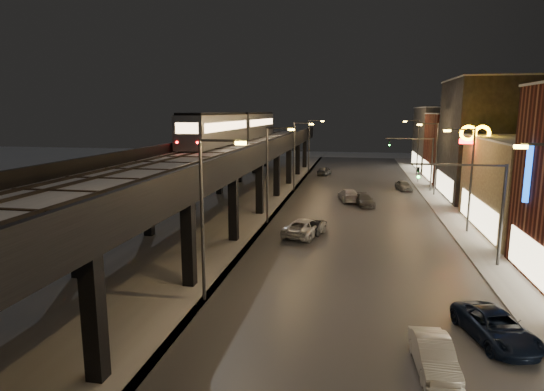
{
  "coord_description": "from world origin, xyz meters",
  "views": [
    {
      "loc": [
        7.41,
        -9.7,
        10.38
      ],
      "look_at": [
        2.04,
        18.82,
        5.0
      ],
      "focal_mm": 30.0,
      "sensor_mm": 36.0,
      "label": 1
    }
  ],
  "objects_px": {
    "car_mid_silver": "(305,228)",
    "car_mid_dark": "(349,196)",
    "car_near_white": "(315,227)",
    "car_onc_dark": "(495,328)",
    "subway_train": "(237,126)",
    "car_onc_red": "(404,186)",
    "car_onc_silver": "(434,357)",
    "car_onc_white": "(364,201)",
    "car_far_white": "(324,171)"
  },
  "relations": [
    {
      "from": "car_mid_silver",
      "to": "car_mid_dark",
      "type": "height_order",
      "value": "car_mid_silver"
    },
    {
      "from": "car_near_white",
      "to": "car_onc_dark",
      "type": "distance_m",
      "value": 19.78
    },
    {
      "from": "subway_train",
      "to": "car_onc_red",
      "type": "xyz_separation_m",
      "value": [
        22.12,
        2.51,
        -7.78
      ]
    },
    {
      "from": "subway_train",
      "to": "car_onc_silver",
      "type": "relative_size",
      "value": 9.23
    },
    {
      "from": "car_mid_silver",
      "to": "car_onc_red",
      "type": "xyz_separation_m",
      "value": [
        10.32,
        24.96,
        -0.09
      ]
    },
    {
      "from": "car_onc_silver",
      "to": "car_mid_dark",
      "type": "bearing_deg",
      "value": 92.9
    },
    {
      "from": "subway_train",
      "to": "car_mid_silver",
      "type": "relative_size",
      "value": 6.92
    },
    {
      "from": "car_onc_silver",
      "to": "car_onc_white",
      "type": "relative_size",
      "value": 0.94
    },
    {
      "from": "car_mid_silver",
      "to": "car_onc_white",
      "type": "height_order",
      "value": "car_mid_silver"
    },
    {
      "from": "subway_train",
      "to": "car_far_white",
      "type": "xyz_separation_m",
      "value": [
        10.63,
        15.33,
        -7.73
      ]
    },
    {
      "from": "car_onc_white",
      "to": "subway_train",
      "type": "bearing_deg",
      "value": 138.18
    },
    {
      "from": "car_onc_dark",
      "to": "car_far_white",
      "type": "bearing_deg",
      "value": 86.91
    },
    {
      "from": "car_mid_silver",
      "to": "car_onc_silver",
      "type": "bearing_deg",
      "value": 127.11
    },
    {
      "from": "car_mid_dark",
      "to": "car_far_white",
      "type": "distance_m",
      "value": 22.27
    },
    {
      "from": "car_onc_silver",
      "to": "subway_train",
      "type": "bearing_deg",
      "value": 110.96
    },
    {
      "from": "car_onc_dark",
      "to": "car_onc_silver",
      "type": "bearing_deg",
      "value": -151.15
    },
    {
      "from": "car_onc_silver",
      "to": "car_onc_dark",
      "type": "bearing_deg",
      "value": 40.42
    },
    {
      "from": "car_mid_dark",
      "to": "car_onc_white",
      "type": "distance_m",
      "value": 2.94
    },
    {
      "from": "subway_train",
      "to": "car_onc_red",
      "type": "height_order",
      "value": "subway_train"
    },
    {
      "from": "subway_train",
      "to": "car_mid_silver",
      "type": "height_order",
      "value": "subway_train"
    },
    {
      "from": "car_near_white",
      "to": "car_onc_red",
      "type": "xyz_separation_m",
      "value": [
        9.59,
        23.94,
        0.03
      ]
    },
    {
      "from": "car_mid_silver",
      "to": "car_onc_white",
      "type": "distance_m",
      "value": 14.48
    },
    {
      "from": "subway_train",
      "to": "car_onc_white",
      "type": "height_order",
      "value": "subway_train"
    },
    {
      "from": "car_near_white",
      "to": "car_onc_white",
      "type": "xyz_separation_m",
      "value": [
        4.29,
        12.57,
        0.01
      ]
    },
    {
      "from": "car_near_white",
      "to": "car_far_white",
      "type": "distance_m",
      "value": 36.81
    },
    {
      "from": "car_mid_dark",
      "to": "car_onc_silver",
      "type": "height_order",
      "value": "car_mid_dark"
    },
    {
      "from": "car_mid_silver",
      "to": "car_onc_red",
      "type": "distance_m",
      "value": 27.01
    },
    {
      "from": "subway_train",
      "to": "car_onc_silver",
      "type": "distance_m",
      "value": 46.53
    },
    {
      "from": "car_onc_silver",
      "to": "car_onc_dark",
      "type": "distance_m",
      "value": 4.4
    },
    {
      "from": "subway_train",
      "to": "car_mid_silver",
      "type": "distance_m",
      "value": 26.5
    },
    {
      "from": "car_onc_silver",
      "to": "car_onc_red",
      "type": "distance_m",
      "value": 44.27
    },
    {
      "from": "car_mid_silver",
      "to": "car_onc_red",
      "type": "relative_size",
      "value": 1.4
    },
    {
      "from": "car_far_white",
      "to": "subway_train",
      "type": "bearing_deg",
      "value": 66.14
    },
    {
      "from": "car_onc_dark",
      "to": "car_mid_dark",
      "type": "bearing_deg",
      "value": 87.42
    },
    {
      "from": "car_mid_dark",
      "to": "car_onc_red",
      "type": "relative_size",
      "value": 1.29
    },
    {
      "from": "car_far_white",
      "to": "car_onc_red",
      "type": "relative_size",
      "value": 1.09
    },
    {
      "from": "car_far_white",
      "to": "car_onc_dark",
      "type": "distance_m",
      "value": 55.19
    },
    {
      "from": "subway_train",
      "to": "car_far_white",
      "type": "relative_size",
      "value": 8.93
    },
    {
      "from": "car_onc_silver",
      "to": "car_mid_silver",
      "type": "bearing_deg",
      "value": 107.28
    },
    {
      "from": "car_far_white",
      "to": "car_onc_white",
      "type": "height_order",
      "value": "car_far_white"
    },
    {
      "from": "car_onc_white",
      "to": "car_onc_silver",
      "type": "bearing_deg",
      "value": -99.86
    },
    {
      "from": "car_far_white",
      "to": "car_onc_silver",
      "type": "relative_size",
      "value": 1.03
    },
    {
      "from": "car_onc_red",
      "to": "car_onc_dark",
      "type": "bearing_deg",
      "value": -101.6
    },
    {
      "from": "subway_train",
      "to": "car_onc_dark",
      "type": "distance_m",
      "value": 45.27
    },
    {
      "from": "car_near_white",
      "to": "car_far_white",
      "type": "xyz_separation_m",
      "value": [
        -1.9,
        36.76,
        0.09
      ]
    },
    {
      "from": "car_far_white",
      "to": "car_onc_white",
      "type": "bearing_deg",
      "value": 115.21
    },
    {
      "from": "car_onc_white",
      "to": "car_near_white",
      "type": "bearing_deg",
      "value": -122.87
    },
    {
      "from": "car_near_white",
      "to": "car_mid_silver",
      "type": "height_order",
      "value": "car_mid_silver"
    },
    {
      "from": "car_near_white",
      "to": "car_onc_silver",
      "type": "height_order",
      "value": "car_onc_silver"
    },
    {
      "from": "car_mid_silver",
      "to": "car_mid_dark",
      "type": "bearing_deg",
      "value": -85.59
    }
  ]
}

